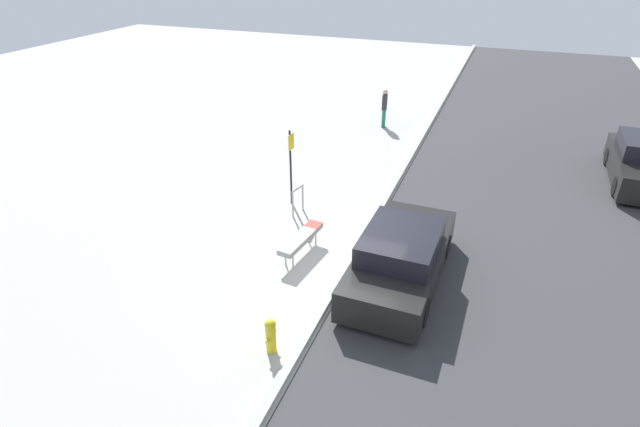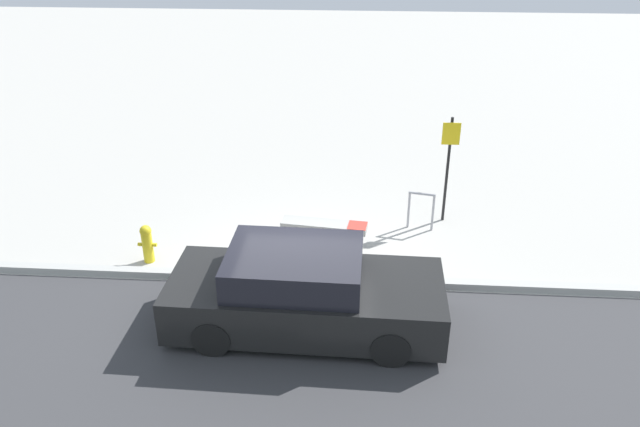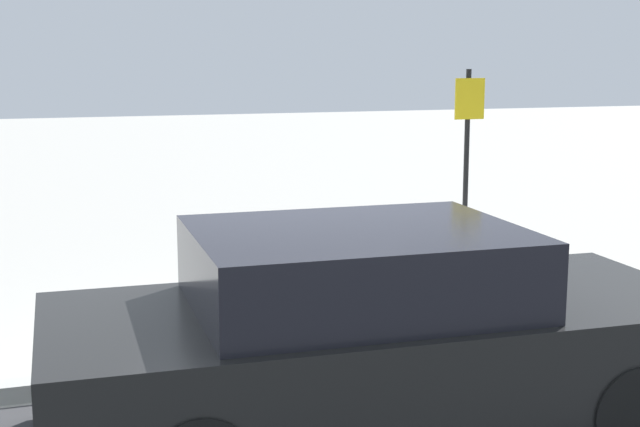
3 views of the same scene
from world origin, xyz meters
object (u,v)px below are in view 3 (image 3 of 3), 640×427
object	(u,v)px
parked_car_near	(376,338)
sign_post	(467,150)
bike_rack	(439,236)
bench	(292,270)

from	to	relation	value
parked_car_near	sign_post	bearing A→B (deg)	57.10
bike_rack	sign_post	size ratio (longest dim) A/B	0.36
bench	sign_post	size ratio (longest dim) A/B	0.74
bench	parked_car_near	xyz separation A→B (m)	(-0.17, -2.55, 0.15)
bench	parked_car_near	size ratio (longest dim) A/B	0.39
sign_post	parked_car_near	distance (m)	4.76
bike_rack	sign_post	world-z (taller)	sign_post
bench	parked_car_near	world-z (taller)	parked_car_near
bike_rack	sign_post	xyz separation A→B (m)	(0.52, 0.42, 0.88)
bench	bike_rack	xyz separation A→B (m)	(1.94, 0.92, 0.02)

